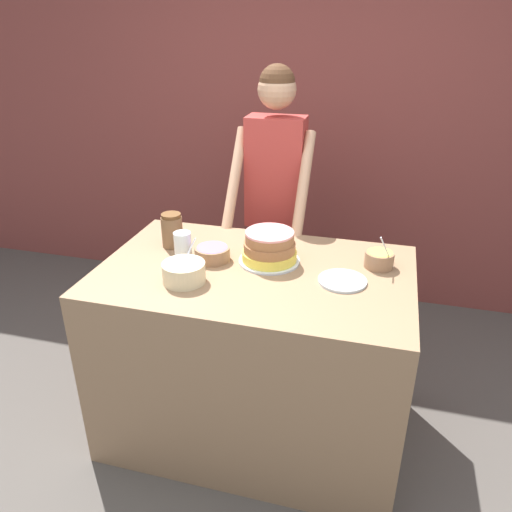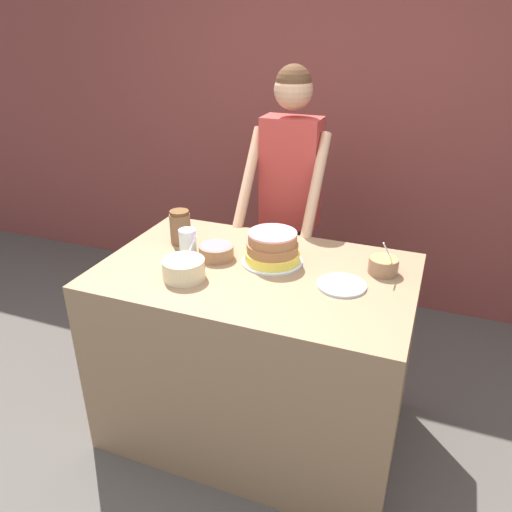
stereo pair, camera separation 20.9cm
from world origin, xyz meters
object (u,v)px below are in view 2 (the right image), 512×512
Objects in this scene: person_baker at (290,183)px; drinking_glass at (188,243)px; frosting_bowl_white at (184,268)px; frosting_bowl_yellow at (383,265)px; cake at (272,249)px; ceramic_plate at (342,285)px; frosting_bowl_purple at (216,251)px; stoneware_jar at (180,227)px.

person_baker is 0.81m from drinking_glass.
frosting_bowl_yellow is at bearing 24.26° from frosting_bowl_white.
cake is 1.36× the size of ceramic_plate.
frosting_bowl_purple is at bearing -170.41° from frosting_bowl_yellow.
frosting_bowl_purple is 1.24× the size of drinking_glass.
frosting_bowl_white reaches higher than cake.
ceramic_plate is at bearing -58.33° from person_baker.
frosting_bowl_yellow reaches higher than ceramic_plate.
person_baker is at bearing 136.45° from frosting_bowl_yellow.
drinking_glass is at bearing 177.22° from ceramic_plate.
person_baker reaches higher than ceramic_plate.
drinking_glass is (-0.90, -0.15, 0.03)m from frosting_bowl_yellow.
frosting_bowl_white is 1.08× the size of stoneware_jar.
drinking_glass is 0.76m from ceramic_plate.
drinking_glass is at bearing -170.15° from frosting_bowl_purple.
frosting_bowl_white reaches higher than drinking_glass.
frosting_bowl_white is at bearing -165.25° from ceramic_plate.
cake reaches higher than ceramic_plate.
person_baker is 10.14× the size of stoneware_jar.
stoneware_jar is at bearing 174.92° from cake.
cake is (0.13, -0.68, -0.10)m from person_baker.
stoneware_jar is (-0.20, 0.33, 0.04)m from frosting_bowl_white.
frosting_bowl_yellow is at bearing -43.55° from person_baker.
drinking_glass is at bearing -109.54° from person_baker.
frosting_bowl_purple is at bearing 9.85° from drinking_glass.
frosting_bowl_white is at bearing -100.32° from person_baker.
frosting_bowl_yellow is at bearing 52.64° from ceramic_plate.
drinking_glass is (-0.09, 0.21, 0.02)m from frosting_bowl_white.
person_baker is at bearing 59.49° from stoneware_jar.
ceramic_plate is at bearing -5.60° from frosting_bowl_purple.
frosting_bowl_yellow reaches higher than frosting_bowl_purple.
frosting_bowl_white is 0.39m from stoneware_jar.
cake is at bearing 42.76° from frosting_bowl_white.
cake reaches higher than drinking_glass.
ceramic_plate is at bearing -127.36° from frosting_bowl_yellow.
stoneware_jar is at bearing 169.69° from ceramic_plate.
cake is 1.63× the size of frosting_bowl_yellow.
frosting_bowl_white reaches higher than frosting_bowl_purple.
frosting_bowl_purple is (0.05, 0.24, -0.01)m from frosting_bowl_white.
ceramic_plate is (-0.14, -0.19, -0.04)m from frosting_bowl_yellow.
cake is 0.38m from ceramic_plate.
frosting_bowl_purple is 0.79× the size of ceramic_plate.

